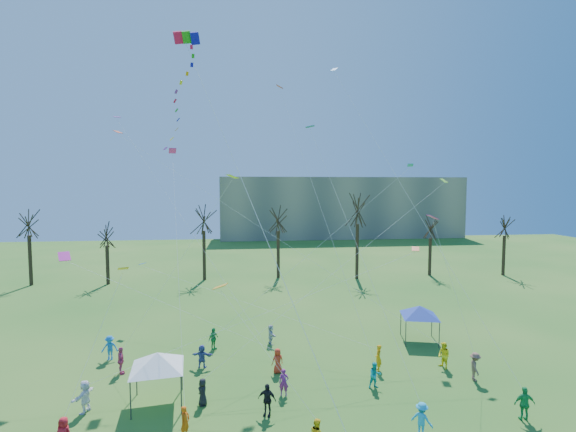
{
  "coord_description": "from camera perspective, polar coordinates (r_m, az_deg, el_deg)",
  "views": [
    {
      "loc": [
        -2.78,
        -17.96,
        12.69
      ],
      "look_at": [
        -0.17,
        5.0,
        11.0
      ],
      "focal_mm": 25.0,
      "sensor_mm": 36.0,
      "label": 1
    }
  ],
  "objects": [
    {
      "name": "bare_tree_row",
      "position": [
        54.47,
        -1.76,
        -1.48
      ],
      "size": [
        69.66,
        7.92,
        11.85
      ],
      "color": "black",
      "rests_on": "ground"
    },
    {
      "name": "small_kites_aloft",
      "position": [
        29.58,
        -4.55,
        3.09
      ],
      "size": [
        27.94,
        17.85,
        34.08
      ],
      "color": "#EDAC0C",
      "rests_on": "ground"
    },
    {
      "name": "distant_building",
      "position": [
        103.12,
        7.43,
        1.27
      ],
      "size": [
        60.0,
        14.0,
        15.0
      ],
      "primitive_type": "cube",
      "color": "gray",
      "rests_on": "ground"
    },
    {
      "name": "canopy_tent_white",
      "position": [
        25.9,
        -18.09,
        -18.93
      ],
      "size": [
        4.08,
        4.08,
        3.08
      ],
      "color": "#3F3F44",
      "rests_on": "ground"
    },
    {
      "name": "festival_crowd",
      "position": [
        27.28,
        -1.84,
        -21.5
      ],
      "size": [
        26.08,
        14.55,
        1.86
      ],
      "color": "red",
      "rests_on": "ground"
    },
    {
      "name": "canopy_tent_blue",
      "position": [
        35.43,
        18.21,
        -12.73
      ],
      "size": [
        3.84,
        3.84,
        2.96
      ],
      "color": "#3F3F44",
      "rests_on": "ground"
    },
    {
      "name": "big_box_kite",
      "position": [
        24.68,
        -14.53,
        15.77
      ],
      "size": [
        4.7,
        6.49,
        23.34
      ],
      "color": "#EB103D",
      "rests_on": "ground"
    }
  ]
}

